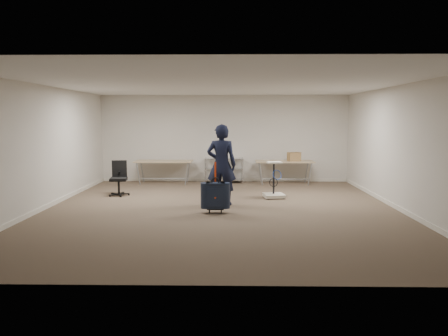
{
  "coord_description": "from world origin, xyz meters",
  "views": [
    {
      "loc": [
        0.25,
        -9.69,
        2.06
      ],
      "look_at": [
        0.07,
        0.3,
        0.92
      ],
      "focal_mm": 35.0,
      "sensor_mm": 36.0,
      "label": 1
    }
  ],
  "objects": [
    {
      "name": "wire_shelf",
      "position": [
        0.0,
        4.2,
        0.44
      ],
      "size": [
        1.22,
        0.47,
        0.8
      ],
      "color": "silver",
      "rests_on": "ground"
    },
    {
      "name": "ground",
      "position": [
        0.0,
        0.0,
        0.0
      ],
      "size": [
        9.0,
        9.0,
        0.0
      ],
      "primitive_type": "plane",
      "color": "#4B3A2D",
      "rests_on": "ground"
    },
    {
      "name": "folding_table_right",
      "position": [
        1.9,
        3.95,
        0.68
      ],
      "size": [
        1.8,
        0.75,
        0.73
      ],
      "color": "tan",
      "rests_on": "ground"
    },
    {
      "name": "cardboard_box",
      "position": [
        2.18,
        3.87,
        0.87
      ],
      "size": [
        0.42,
        0.36,
        0.27
      ],
      "primitive_type": "cube",
      "rotation": [
        0.0,
        0.0,
        0.26
      ],
      "color": "olive",
      "rests_on": "folding_table_right"
    },
    {
      "name": "folding_table_left",
      "position": [
        -1.9,
        3.95,
        0.68
      ],
      "size": [
        1.8,
        0.75,
        0.73
      ],
      "color": "tan",
      "rests_on": "ground"
    },
    {
      "name": "room_shell",
      "position": [
        0.0,
        1.38,
        0.05
      ],
      "size": [
        8.0,
        9.0,
        9.0
      ],
      "color": "beige",
      "rests_on": "ground"
    },
    {
      "name": "office_chair",
      "position": [
        -2.78,
        1.82,
        0.28
      ],
      "size": [
        0.56,
        0.56,
        0.93
      ],
      "color": "black",
      "rests_on": "ground"
    },
    {
      "name": "equipment_cart",
      "position": [
        1.35,
        1.51,
        0.25
      ],
      "size": [
        0.59,
        0.59,
        0.94
      ],
      "color": "white",
      "rests_on": "ground"
    },
    {
      "name": "suitcase",
      "position": [
        -0.11,
        -0.34,
        0.38
      ],
      "size": [
        0.41,
        0.25,
        1.12
      ],
      "color": "#162031",
      "rests_on": "ground"
    },
    {
      "name": "person",
      "position": [
        0.0,
        0.59,
        0.96
      ],
      "size": [
        0.75,
        0.54,
        1.93
      ],
      "primitive_type": "imported",
      "rotation": [
        0.0,
        0.0,
        3.03
      ],
      "color": "black",
      "rests_on": "ground"
    }
  ]
}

